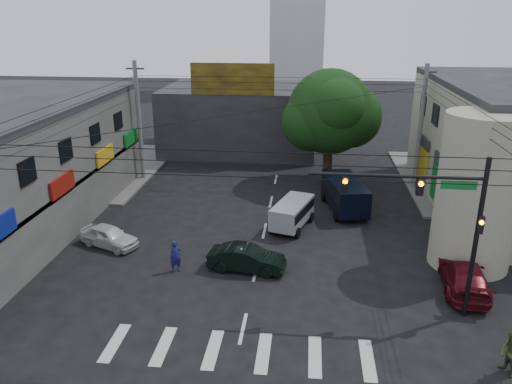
% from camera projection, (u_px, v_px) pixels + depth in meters
% --- Properties ---
extents(ground, '(160.00, 160.00, 0.00)m').
position_uv_depth(ground, '(251.00, 291.00, 23.74)').
color(ground, black).
rests_on(ground, ground).
extents(sidewalk_far_left, '(16.00, 16.00, 0.15)m').
position_uv_depth(sidewalk_far_left, '(65.00, 168.00, 42.35)').
color(sidewalk_far_left, '#514F4C').
rests_on(sidewalk_far_left, ground).
extents(sidewalk_far_right, '(16.00, 16.00, 0.15)m').
position_uv_depth(sidewalk_far_right, '(508.00, 182.00, 38.75)').
color(sidewalk_far_right, '#514F4C').
rests_on(sidewalk_far_right, ground).
extents(corner_column, '(4.00, 4.00, 8.00)m').
position_uv_depth(corner_column, '(477.00, 192.00, 25.03)').
color(corner_column, gray).
rests_on(corner_column, ground).
extents(building_far, '(14.00, 10.00, 6.00)m').
position_uv_depth(building_far, '(241.00, 119.00, 47.44)').
color(building_far, '#232326').
rests_on(building_far, ground).
extents(billboard, '(7.00, 0.30, 2.60)m').
position_uv_depth(billboard, '(232.00, 79.00, 41.40)').
color(billboard, olive).
rests_on(billboard, building_far).
extents(street_tree, '(6.40, 6.40, 8.70)m').
position_uv_depth(street_tree, '(330.00, 112.00, 37.39)').
color(street_tree, black).
rests_on(street_tree, ground).
extents(traffic_gantry, '(7.10, 0.35, 7.20)m').
position_uv_depth(traffic_gantry, '(438.00, 212.00, 20.38)').
color(traffic_gantry, black).
rests_on(traffic_gantry, ground).
extents(utility_pole_far_left, '(0.32, 0.32, 9.20)m').
position_uv_depth(utility_pole_far_left, '(139.00, 122.00, 38.20)').
color(utility_pole_far_left, '#59595B').
rests_on(utility_pole_far_left, ground).
extents(utility_pole_far_right, '(0.32, 0.32, 9.20)m').
position_uv_depth(utility_pole_far_right, '(420.00, 128.00, 36.10)').
color(utility_pole_far_right, '#59595B').
rests_on(utility_pole_far_right, ground).
extents(dark_sedan, '(2.24, 4.27, 1.31)m').
position_uv_depth(dark_sedan, '(247.00, 259.00, 25.48)').
color(dark_sedan, black).
rests_on(dark_sedan, ground).
extents(white_compact, '(3.99, 4.62, 1.23)m').
position_uv_depth(white_compact, '(109.00, 236.00, 28.13)').
color(white_compact, silver).
rests_on(white_compact, ground).
extents(maroon_sedan, '(2.97, 5.25, 1.41)m').
position_uv_depth(maroon_sedan, '(464.00, 276.00, 23.73)').
color(maroon_sedan, '#490A13').
rests_on(maroon_sedan, ground).
extents(silver_minivan, '(4.79, 3.82, 1.66)m').
position_uv_depth(silver_minivan, '(292.00, 215.00, 30.53)').
color(silver_minivan, '#B3B5BC').
rests_on(silver_minivan, ground).
extents(navy_van, '(5.99, 4.05, 2.08)m').
position_uv_depth(navy_van, '(345.00, 196.00, 33.15)').
color(navy_van, black).
rests_on(navy_van, ground).
extents(traffic_officer, '(0.97, 0.95, 1.68)m').
position_uv_depth(traffic_officer, '(176.00, 257.00, 25.30)').
color(traffic_officer, '#161850').
rests_on(traffic_officer, ground).
extents(pedestrian_olive, '(1.28, 1.21, 1.74)m').
position_uv_depth(pedestrian_olive, '(511.00, 354.00, 18.01)').
color(pedestrian_olive, '#373E1C').
rests_on(pedestrian_olive, ground).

